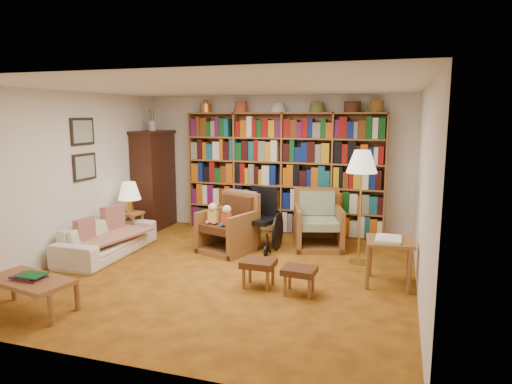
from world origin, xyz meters
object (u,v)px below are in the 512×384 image
at_px(armchair_leather, 230,227).
at_px(sofa, 107,238).
at_px(floor_lamp, 362,166).
at_px(footstool_a, 258,265).
at_px(wheelchair, 262,221).
at_px(footstool_b, 299,273).
at_px(side_table_papers, 390,247).
at_px(side_table_lamp, 131,220).
at_px(coffee_table, 30,283).
at_px(armchair_sage, 319,225).

bearing_deg(armchair_leather, sofa, -154.37).
bearing_deg(floor_lamp, footstool_a, -129.96).
relative_size(wheelchair, footstool_b, 2.41).
xyz_separation_m(sofa, wheelchair, (2.17, 1.08, 0.19)).
bearing_deg(side_table_papers, sofa, -179.99).
bearing_deg(armchair_leather, side_table_lamp, -179.41).
xyz_separation_m(footstool_a, coffee_table, (-2.16, -1.48, 0.05)).
relative_size(armchair_leather, footstool_b, 2.37).
xyz_separation_m(footstool_a, footstool_b, (0.54, -0.08, -0.01)).
bearing_deg(side_table_lamp, armchair_sage, 11.77).
relative_size(footstool_a, coffee_table, 0.39).
height_order(sofa, footstool_b, sofa).
bearing_deg(side_table_lamp, coffee_table, -78.61).
relative_size(armchair_leather, floor_lamp, 0.59).
relative_size(footstool_b, coffee_table, 0.39).
relative_size(armchair_sage, footstool_b, 2.37).
bearing_deg(footstool_a, floor_lamp, 50.04).
xyz_separation_m(armchair_leather, armchair_sage, (1.33, 0.64, -0.02)).
bearing_deg(footstool_a, wheelchair, 105.67).
bearing_deg(armchair_sage, sofa, -154.40).
xyz_separation_m(floor_lamp, footstool_a, (-1.12, -1.34, -1.15)).
relative_size(side_table_papers, footstool_a, 1.51).
distance_m(armchair_sage, wheelchair, 0.97).
bearing_deg(wheelchair, footstool_a, -74.33).
distance_m(side_table_lamp, coffee_table, 2.92).
height_order(sofa, coffee_table, sofa).
xyz_separation_m(side_table_papers, footstool_b, (-1.02, -0.65, -0.23)).
distance_m(side_table_papers, footstool_b, 1.23).
relative_size(side_table_lamp, armchair_sage, 0.51).
bearing_deg(armchair_sage, floor_lamp, -44.85).
bearing_deg(coffee_table, footstool_b, 27.47).
distance_m(armchair_leather, floor_lamp, 2.29).
height_order(armchair_leather, wheelchair, wheelchair).
height_order(wheelchair, floor_lamp, floor_lamp).
relative_size(sofa, floor_lamp, 1.10).
xyz_separation_m(footstool_b, coffee_table, (-2.70, -1.41, 0.07)).
bearing_deg(floor_lamp, side_table_papers, -59.87).
xyz_separation_m(sofa, armchair_leather, (1.72, 0.82, 0.12)).
relative_size(side_table_lamp, armchair_leather, 0.51).
relative_size(side_table_lamp, wheelchair, 0.51).
bearing_deg(armchair_leather, footstool_a, -56.70).
bearing_deg(footstool_a, side_table_lamp, 153.28).
relative_size(armchair_sage, coffee_table, 0.93).
xyz_separation_m(armchair_leather, footstool_a, (0.92, -1.40, -0.10)).
bearing_deg(footstool_b, sofa, 168.46).
relative_size(side_table_lamp, side_table_papers, 0.81).
relative_size(floor_lamp, coffee_table, 1.57).
bearing_deg(coffee_table, footstool_a, 34.47).
xyz_separation_m(side_table_papers, footstool_a, (-1.56, -0.57, -0.22)).
distance_m(armchair_sage, coffee_table, 4.36).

